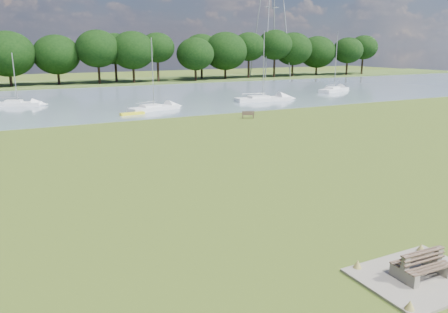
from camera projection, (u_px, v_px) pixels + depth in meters
name	position (u px, v px, depth m)	size (l,w,h in m)	color
ground	(230.00, 174.00, 26.99)	(220.00, 220.00, 0.00)	brown
river	(97.00, 100.00, 63.33)	(220.00, 40.00, 0.10)	slate
far_bank	(68.00, 84.00, 89.29)	(220.00, 20.00, 0.40)	#4C6626
concrete_pad	(420.00, 277.00, 14.86)	(4.20, 3.20, 0.10)	gray
bench_pair	(421.00, 265.00, 14.75)	(1.88, 1.15, 0.99)	gray
riverbank_bench	(248.00, 115.00, 47.34)	(1.38, 0.90, 0.82)	brown
kayak	(132.00, 114.00, 49.56)	(2.83, 0.66, 0.28)	yellow
tree_line	(99.00, 49.00, 86.74)	(153.68, 9.76, 11.82)	black
sailboat_1	(262.00, 98.00, 61.79)	(8.07, 3.16, 9.59)	white
sailboat_2	(153.00, 107.00, 52.99)	(6.72, 3.62, 8.56)	white
sailboat_5	(17.00, 102.00, 56.74)	(5.92, 3.51, 6.75)	white
sailboat_6	(334.00, 89.00, 74.34)	(7.30, 4.39, 9.87)	white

